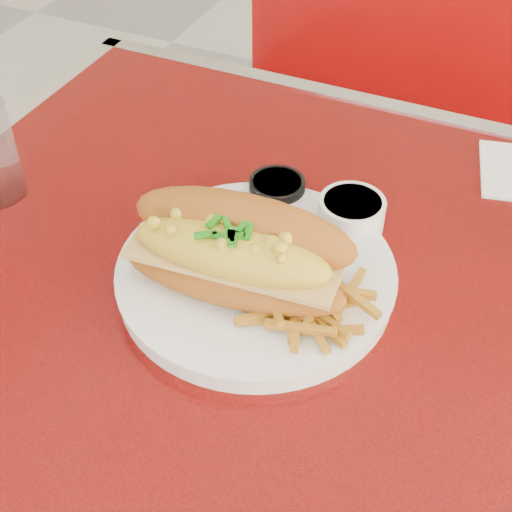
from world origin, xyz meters
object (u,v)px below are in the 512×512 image
at_px(mac_hoagie, 236,251).
at_px(sauce_cup_left, 277,191).
at_px(fork, 305,291).
at_px(dinner_plate, 256,275).
at_px(gravy_ramekin, 351,214).
at_px(diner_table, 373,407).
at_px(booth_bench_far, 466,217).

relative_size(mac_hoagie, sauce_cup_left, 3.38).
bearing_deg(fork, dinner_plate, 46.33).
distance_m(gravy_ramekin, sauce_cup_left, 0.10).
relative_size(diner_table, fork, 8.95).
relative_size(gravy_ramekin, sauce_cup_left, 1.38).
bearing_deg(mac_hoagie, fork, 9.38).
distance_m(diner_table, sauce_cup_left, 0.28).
relative_size(dinner_plate, sauce_cup_left, 4.76).
height_order(dinner_plate, fork, same).
height_order(booth_bench_far, mac_hoagie, booth_bench_far).
distance_m(diner_table, fork, 0.20).
bearing_deg(gravy_ramekin, booth_bench_far, 83.20).
distance_m(mac_hoagie, gravy_ramekin, 0.18).
distance_m(dinner_plate, mac_hoagie, 0.06).
xyz_separation_m(diner_table, sauce_cup_left, (-0.18, 0.12, 0.18)).
relative_size(dinner_plate, gravy_ramekin, 3.46).
xyz_separation_m(booth_bench_far, sauce_cup_left, (-0.18, -0.69, 0.50)).
relative_size(diner_table, dinner_plate, 3.54).
xyz_separation_m(dinner_plate, gravy_ramekin, (0.06, 0.13, 0.01)).
height_order(booth_bench_far, sauce_cup_left, booth_bench_far).
bearing_deg(booth_bench_far, sauce_cup_left, -104.68).
bearing_deg(gravy_ramekin, dinner_plate, -116.73).
xyz_separation_m(diner_table, fork, (-0.09, -0.02, 0.18)).
distance_m(diner_table, mac_hoagie, 0.28).
bearing_deg(diner_table, sauce_cup_left, 146.02).
distance_m(booth_bench_far, fork, 0.98).
bearing_deg(dinner_plate, fork, -9.03).
bearing_deg(dinner_plate, sauce_cup_left, 103.97).
bearing_deg(booth_bench_far, dinner_plate, -100.09).
bearing_deg(fork, booth_bench_far, -40.60).
height_order(fork, sauce_cup_left, sauce_cup_left).
relative_size(booth_bench_far, dinner_plate, 3.45).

